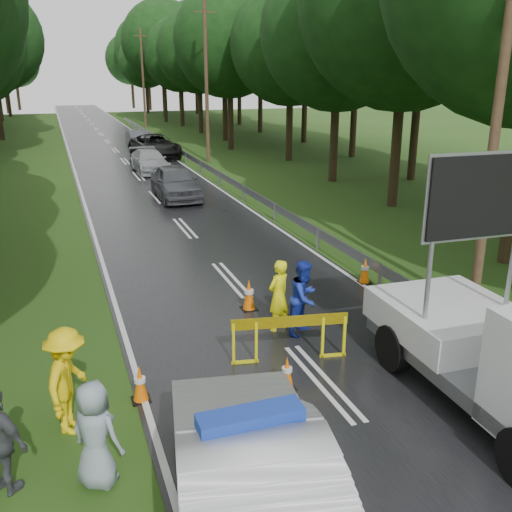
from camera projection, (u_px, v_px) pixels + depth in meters
name	position (u px, v px, depth m)	size (l,w,h in m)	color
ground	(322.00, 382.00, 11.03)	(160.00, 160.00, 0.00)	#244714
road	(125.00, 161.00, 37.93)	(7.00, 140.00, 0.02)	black
guardrail	(180.00, 151.00, 38.64)	(0.12, 60.06, 0.70)	gray
utility_pole_near	(499.00, 102.00, 12.91)	(1.40, 0.24, 10.00)	#422B1E
utility_pole_mid	(206.00, 82.00, 36.22)	(1.40, 0.24, 10.00)	#422B1E
utility_pole_far	(143.00, 78.00, 59.54)	(1.40, 0.24, 10.00)	#422B1E
police_sedan	(251.00, 482.00, 7.07)	(2.68, 5.46, 1.89)	silver
barrier	(290.00, 327.00, 11.61)	(2.39, 0.49, 1.00)	yellow
officer	(279.00, 296.00, 12.98)	(0.62, 0.41, 1.71)	#FFFE0D
civilian	(304.00, 297.00, 12.84)	(0.84, 0.66, 1.73)	#1A2EAA
bystander_left	(68.00, 381.00, 9.28)	(1.19, 0.68, 1.84)	yellow
bystander_mid	(0.00, 442.00, 7.91)	(0.97, 0.40, 1.65)	#42454A
bystander_right	(95.00, 435.00, 8.07)	(0.80, 0.52, 1.64)	gray
queue_car_first	(175.00, 182.00, 26.65)	(1.86, 4.61, 1.57)	#43444B
queue_car_second	(150.00, 161.00, 33.77)	(1.83, 4.51, 1.31)	#919498
queue_car_third	(155.00, 146.00, 39.55)	(2.60, 5.65, 1.57)	black
queue_car_fourth	(138.00, 139.00, 44.87)	(1.41, 4.06, 1.34)	#3B3F43
cone_center	(287.00, 373.00, 10.69)	(0.32, 0.32, 0.67)	black
cone_far	(249.00, 295.00, 14.24)	(0.39, 0.39, 0.82)	black
cone_left_mid	(140.00, 384.00, 10.29)	(0.34, 0.34, 0.71)	black
cone_right	(365.00, 271.00, 16.06)	(0.36, 0.36, 0.76)	black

